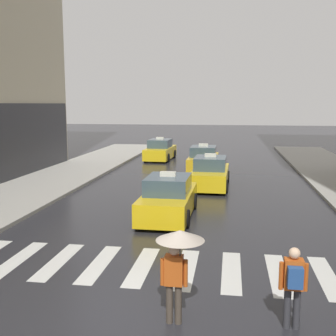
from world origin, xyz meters
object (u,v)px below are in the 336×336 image
at_px(taxi_fourth, 160,151).
at_px(pedestrian_with_umbrella, 178,251).
at_px(pedestrian_with_backpack, 293,282).
at_px(taxi_lead, 168,199).
at_px(taxi_third, 203,160).
at_px(taxi_second, 210,174).

height_order(taxi_fourth, pedestrian_with_umbrella, pedestrian_with_umbrella).
xyz_separation_m(pedestrian_with_umbrella, pedestrian_with_backpack, (2.23, 0.12, -0.54)).
bearing_deg(pedestrian_with_backpack, taxi_lead, 115.04).
distance_m(taxi_fourth, pedestrian_with_umbrella, 24.73).
xyz_separation_m(taxi_lead, pedestrian_with_umbrella, (1.37, -7.83, 0.79)).
height_order(taxi_third, taxi_fourth, same).
height_order(taxi_third, pedestrian_with_backpack, taxi_third).
xyz_separation_m(taxi_third, pedestrian_with_backpack, (3.02, -19.26, 0.25)).
relative_size(taxi_third, taxi_fourth, 0.99).
bearing_deg(pedestrian_with_umbrella, pedestrian_with_backpack, 3.15).
relative_size(taxi_lead, pedestrian_with_umbrella, 2.35).
bearing_deg(pedestrian_with_backpack, taxi_fourth, 105.57).
xyz_separation_m(taxi_lead, taxi_third, (0.59, 11.55, 0.00)).
height_order(taxi_third, pedestrian_with_umbrella, pedestrian_with_umbrella).
xyz_separation_m(taxi_fourth, pedestrian_with_backpack, (6.74, -24.18, 0.25)).
bearing_deg(taxi_second, taxi_third, 97.67).
relative_size(taxi_second, taxi_third, 1.00).
bearing_deg(taxi_lead, taxi_second, 77.89).
bearing_deg(pedestrian_with_umbrella, taxi_second, 90.23).
height_order(taxi_lead, pedestrian_with_backpack, taxi_lead).
bearing_deg(pedestrian_with_umbrella, taxi_lead, 99.93).
xyz_separation_m(taxi_third, pedestrian_with_umbrella, (0.79, -19.38, 0.79)).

